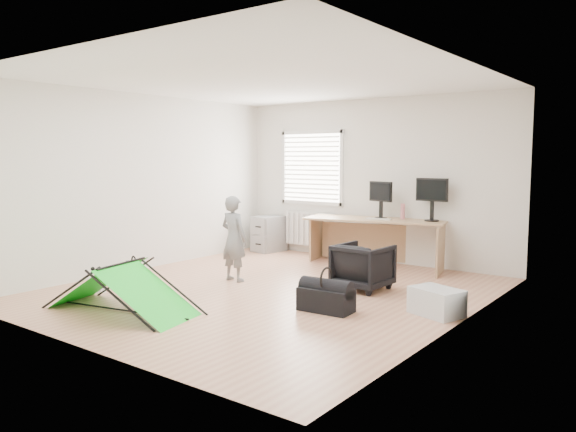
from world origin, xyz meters
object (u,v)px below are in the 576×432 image
Objects in this scene: person at (234,239)px; laptop_bag at (134,273)px; desk at (374,242)px; monitor_right at (432,205)px; office_chair at (363,266)px; kite at (122,288)px; filing_cabinet at (269,234)px; storage_crate at (437,302)px; monitor_left at (381,205)px; duffel_bag at (326,300)px; thermos at (403,211)px.

laptop_bag is at bearing 45.09° from person.
monitor_right reaches higher than desk.
monitor_right is 1.89m from office_chair.
office_chair is 0.38× the size of kite.
monitor_right is (3.10, 0.14, 0.67)m from filing_cabinet.
storage_crate is at bearing 157.66° from office_chair.
laptop_bag is (-1.08, 1.00, -0.13)m from kite.
monitor_left reaches higher than storage_crate.
duffel_bag is at bearing -85.60° from desk.
filing_cabinet is 3.30m from office_chair.
office_chair is 1.25× the size of storage_crate.
duffel_bag is (2.92, 0.38, -0.01)m from laptop_bag.
kite reaches higher than storage_crate.
person reaches higher than duffel_bag.
filing_cabinet is 2.40m from monitor_left.
person is 1.46m from laptop_bag.
desk is 0.66m from thermos.
thermos is (-0.49, 0.00, -0.12)m from monitor_right.
monitor_left is (0.07, 0.06, 0.60)m from desk.
monitor_left is at bearing -152.91° from thermos.
desk is 3.74m from laptop_bag.
person is at bearing -52.13° from filing_cabinet.
storage_crate is at bearing -64.87° from monitor_right.
desk is at bearing 76.34° from laptop_bag.
laptop_bag is at bearing -126.44° from thermos.
filing_cabinet is (-2.24, 0.07, -0.05)m from desk.
duffel_bag is at bearing 166.40° from person.
monitor_left is at bearing -67.33° from office_chair.
monitor_right reaches higher than duffel_bag.
thermos is at bearing 60.19° from kite.
monitor_right is at bearing 68.60° from laptop_bag.
duffel_bag is (1.90, -0.55, -0.47)m from person.
office_chair is at bearing 154.85° from storage_crate.
desk is at bearing -149.98° from thermos.
duffel_bag is (-0.02, -2.94, -0.87)m from monitor_right.
filing_cabinet is at bearing 152.05° from storage_crate.
filing_cabinet reaches higher than storage_crate.
desk is 1.26× the size of kite.
office_chair is 1.22m from duffel_bag.
person is at bearing -101.15° from monitor_left.
person is (-1.13, -2.23, -0.38)m from monitor_left.
monitor_left is at bearing 63.42° from kite.
kite is at bearing 94.52° from person.
monitor_right is at bearing 114.04° from storage_crate.
storage_crate is (1.26, -0.59, -0.15)m from office_chair.
thermos reaches higher than storage_crate.
kite is (-1.64, -2.57, -0.03)m from office_chair.
person is (-1.71, -0.64, 0.30)m from office_chair.
thermos is at bearing -118.39° from person.
office_chair reaches higher than kite.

